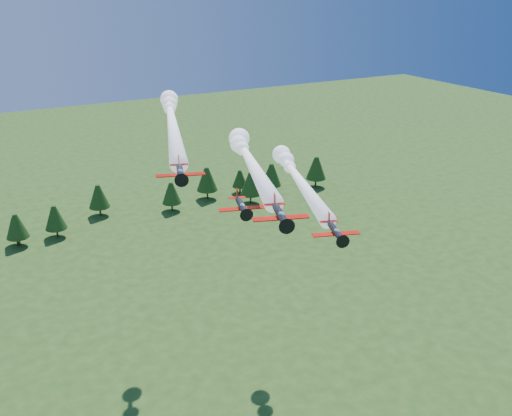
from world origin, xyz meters
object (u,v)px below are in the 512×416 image
plane_right (297,176)px  plane_slot (242,206)px  plane_left (171,119)px  plane_lead (249,159)px

plane_right → plane_slot: size_ratio=5.48×
plane_left → plane_slot: plane_left is taller
plane_right → plane_slot: plane_slot is taller
plane_right → plane_slot: 23.61m
plane_left → plane_slot: 27.58m
plane_slot → plane_right: bearing=53.4°
plane_lead → plane_left: bearing=126.2°
plane_left → plane_right: size_ratio=1.26×
plane_left → plane_right: 24.77m
plane_slot → plane_lead: bearing=71.4°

